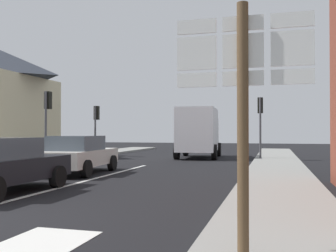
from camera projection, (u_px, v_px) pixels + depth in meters
ground_plane at (130, 170)px, 16.67m from camera, size 80.00×80.00×0.00m
sidewalk_right at (278, 178)px, 13.13m from camera, size 2.38×44.00×0.14m
lane_centre_stripe at (86, 181)px, 12.81m from camera, size 0.16×12.00×0.01m
lane_turn_arrow at (29, 249)px, 5.35m from camera, size 1.20×2.20×0.01m
sedan_far at (79, 154)px, 15.05m from camera, size 2.19×4.31×1.47m
delivery_truck at (198, 131)px, 24.00m from camera, size 2.75×5.13×3.05m
route_sign_post at (243, 101)px, 4.72m from camera, size 1.66×0.14×3.20m
traffic_light_far_right at (260, 114)px, 22.24m from camera, size 0.30×0.49×3.60m
traffic_light_far_left at (96, 119)px, 25.41m from camera, size 0.30×0.49×3.32m
traffic_light_near_left at (47, 110)px, 19.92m from camera, size 0.30×0.49×3.70m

